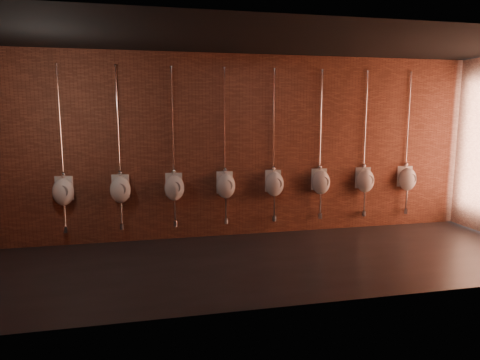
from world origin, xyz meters
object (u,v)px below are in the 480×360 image
(urinal_0, at_px, (63,191))
(urinal_6, at_px, (365,180))
(urinal_2, at_px, (174,187))
(urinal_5, at_px, (321,181))
(urinal_7, at_px, (407,178))
(urinal_3, at_px, (226,185))
(urinal_4, at_px, (274,183))
(urinal_1, at_px, (120,189))

(urinal_0, height_order, urinal_6, same)
(urinal_2, height_order, urinal_6, same)
(urinal_0, relative_size, urinal_5, 1.00)
(urinal_5, xyz_separation_m, urinal_7, (1.78, 0.00, 0.00))
(urinal_3, height_order, urinal_5, same)
(urinal_4, xyz_separation_m, urinal_7, (2.68, 0.00, 0.00))
(urinal_2, relative_size, urinal_5, 1.00)
(urinal_0, bearing_deg, urinal_1, 0.00)
(urinal_0, distance_m, urinal_6, 5.35)
(urinal_1, distance_m, urinal_3, 1.78)
(urinal_4, relative_size, urinal_5, 1.00)
(urinal_4, xyz_separation_m, urinal_5, (0.89, 0.00, 0.00))
(urinal_1, xyz_separation_m, urinal_7, (5.35, 0.00, 0.00))
(urinal_5, height_order, urinal_6, same)
(urinal_0, bearing_deg, urinal_2, 0.00)
(urinal_2, bearing_deg, urinal_3, 0.00)
(urinal_4, relative_size, urinal_6, 1.00)
(urinal_1, height_order, urinal_3, same)
(urinal_7, bearing_deg, urinal_6, 180.00)
(urinal_0, distance_m, urinal_7, 6.24)
(urinal_1, bearing_deg, urinal_7, 0.00)
(urinal_0, bearing_deg, urinal_6, 0.00)
(urinal_5, bearing_deg, urinal_3, 180.00)
(urinal_2, bearing_deg, urinal_6, 0.00)
(urinal_7, bearing_deg, urinal_4, 180.00)
(urinal_4, bearing_deg, urinal_2, 180.00)
(urinal_2, height_order, urinal_3, same)
(urinal_4, distance_m, urinal_6, 1.78)
(urinal_4, height_order, urinal_7, same)
(urinal_0, xyz_separation_m, urinal_1, (0.89, 0.00, 0.00))
(urinal_1, relative_size, urinal_3, 1.00)
(urinal_5, bearing_deg, urinal_7, 0.00)
(urinal_1, distance_m, urinal_7, 5.35)
(urinal_7, bearing_deg, urinal_2, 180.00)
(urinal_3, height_order, urinal_6, same)
(urinal_1, distance_m, urinal_5, 3.57)
(urinal_0, height_order, urinal_5, same)
(urinal_6, bearing_deg, urinal_2, 180.00)
(urinal_3, bearing_deg, urinal_7, 0.00)
(urinal_3, relative_size, urinal_6, 1.00)
(urinal_1, height_order, urinal_7, same)
(urinal_3, bearing_deg, urinal_5, 0.00)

